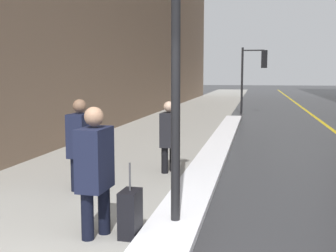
{
  "coord_description": "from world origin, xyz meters",
  "views": [
    {
      "loc": [
        1.24,
        -3.75,
        2.02
      ],
      "look_at": [
        -0.4,
        4.0,
        1.05
      ],
      "focal_mm": 45.0,
      "sensor_mm": 36.0,
      "label": 1
    }
  ],
  "objects_px": {
    "pedestrian_nearside": "(81,140)",
    "rolling_suitcase": "(130,214)",
    "traffic_light_near": "(256,66)",
    "pedestrian_with_shoulder_bag": "(169,133)",
    "pedestrian_trailing": "(95,166)"
  },
  "relations": [
    {
      "from": "pedestrian_trailing",
      "to": "pedestrian_with_shoulder_bag",
      "type": "relative_size",
      "value": 1.1
    },
    {
      "from": "pedestrian_nearside",
      "to": "traffic_light_near",
      "type": "bearing_deg",
      "value": 171.04
    },
    {
      "from": "pedestrian_nearside",
      "to": "pedestrian_with_shoulder_bag",
      "type": "xyz_separation_m",
      "value": [
        1.23,
        1.63,
        -0.07
      ]
    },
    {
      "from": "rolling_suitcase",
      "to": "pedestrian_nearside",
      "type": "bearing_deg",
      "value": -140.6
    },
    {
      "from": "pedestrian_trailing",
      "to": "rolling_suitcase",
      "type": "height_order",
      "value": "pedestrian_trailing"
    },
    {
      "from": "pedestrian_nearside",
      "to": "pedestrian_with_shoulder_bag",
      "type": "height_order",
      "value": "pedestrian_nearside"
    },
    {
      "from": "traffic_light_near",
      "to": "pedestrian_nearside",
      "type": "distance_m",
      "value": 15.92
    },
    {
      "from": "pedestrian_trailing",
      "to": "pedestrian_nearside",
      "type": "bearing_deg",
      "value": -150.21
    },
    {
      "from": "rolling_suitcase",
      "to": "pedestrian_trailing",
      "type": "bearing_deg",
      "value": -78.63
    },
    {
      "from": "traffic_light_near",
      "to": "pedestrian_nearside",
      "type": "bearing_deg",
      "value": -102.18
    },
    {
      "from": "traffic_light_near",
      "to": "pedestrian_with_shoulder_bag",
      "type": "xyz_separation_m",
      "value": [
        -1.67,
        -13.94,
        -1.64
      ]
    },
    {
      "from": "pedestrian_nearside",
      "to": "rolling_suitcase",
      "type": "bearing_deg",
      "value": 39.4
    },
    {
      "from": "traffic_light_near",
      "to": "pedestrian_trailing",
      "type": "xyz_separation_m",
      "value": [
        -1.84,
        -17.55,
        -1.56
      ]
    },
    {
      "from": "pedestrian_trailing",
      "to": "pedestrian_with_shoulder_bag",
      "type": "xyz_separation_m",
      "value": [
        0.17,
        3.61,
        -0.09
      ]
    },
    {
      "from": "pedestrian_nearside",
      "to": "rolling_suitcase",
      "type": "xyz_separation_m",
      "value": [
        1.48,
        -1.9,
        -0.59
      ]
    }
  ]
}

